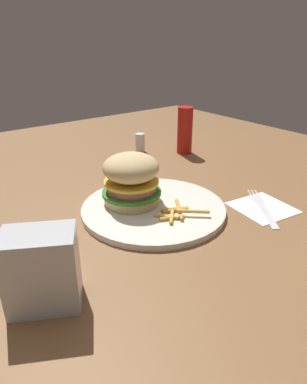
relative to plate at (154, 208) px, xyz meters
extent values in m
plane|color=brown|center=(-0.02, 0.02, -0.01)|extent=(1.60, 1.60, 0.00)
cylinder|color=silver|center=(0.00, 0.00, 0.00)|extent=(0.28, 0.28, 0.01)
cylinder|color=tan|center=(-0.02, 0.04, 0.02)|extent=(0.11, 0.11, 0.02)
cylinder|color=#387F2D|center=(-0.02, 0.04, 0.03)|extent=(0.12, 0.12, 0.01)
cylinder|color=#8E5B47|center=(-0.02, 0.04, 0.04)|extent=(0.10, 0.10, 0.02)
cylinder|color=yellow|center=(-0.02, 0.04, 0.05)|extent=(0.11, 0.11, 0.01)
ellipsoid|color=tan|center=(-0.02, 0.04, 0.08)|extent=(0.11, 0.11, 0.06)
cylinder|color=#E5B251|center=(0.02, -0.04, 0.01)|extent=(0.05, 0.03, 0.01)
cylinder|color=gold|center=(0.02, -0.05, 0.01)|extent=(0.05, 0.03, 0.01)
cylinder|color=gold|center=(-0.01, -0.07, 0.01)|extent=(0.05, 0.03, 0.01)
cylinder|color=#E5B251|center=(-0.01, -0.05, 0.01)|extent=(0.03, 0.04, 0.01)
cylinder|color=gold|center=(0.02, -0.05, 0.01)|extent=(0.05, 0.07, 0.01)
cylinder|color=#E5B251|center=(0.03, -0.08, 0.02)|extent=(0.05, 0.05, 0.01)
cylinder|color=gold|center=(0.00, -0.06, 0.01)|extent=(0.04, 0.04, 0.01)
cube|color=white|center=(0.18, -0.12, -0.01)|extent=(0.12, 0.12, 0.00)
cube|color=silver|center=(0.17, -0.15, 0.00)|extent=(0.08, 0.10, 0.00)
cube|color=silver|center=(0.21, -0.09, 0.00)|extent=(0.04, 0.04, 0.00)
cylinder|color=silver|center=(0.24, -0.07, 0.00)|extent=(0.02, 0.02, 0.00)
cylinder|color=silver|center=(0.23, -0.07, 0.00)|extent=(0.02, 0.02, 0.00)
cylinder|color=silver|center=(0.22, -0.06, 0.00)|extent=(0.02, 0.02, 0.00)
cube|color=#B7BABF|center=(-0.27, -0.12, 0.05)|extent=(0.11, 0.10, 0.11)
cylinder|color=#B21914|center=(0.30, 0.24, 0.06)|extent=(0.04, 0.04, 0.13)
cylinder|color=white|center=(0.20, 0.33, 0.02)|extent=(0.03, 0.03, 0.06)
camera|label=1|loc=(-0.37, -0.48, 0.32)|focal=32.18mm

